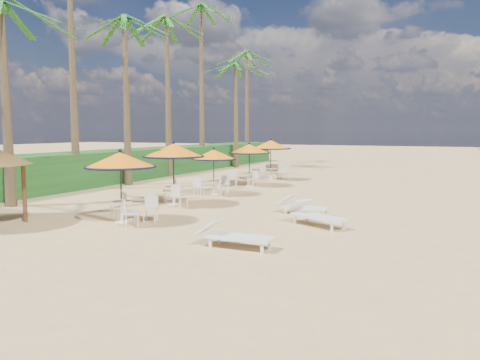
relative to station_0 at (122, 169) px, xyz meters
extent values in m
plane|color=tan|center=(4.79, 0.15, -1.75)|extent=(160.00, 160.00, 0.00)
cube|color=#194716|center=(-8.71, 11.15, -0.85)|extent=(3.00, 40.00, 1.80)
cylinder|color=black|center=(-0.05, -0.03, -0.60)|extent=(0.05, 0.05, 2.29)
cone|color=orange|center=(-0.05, -0.03, 0.29)|extent=(2.29, 2.29, 0.50)
torus|color=black|center=(-0.05, -0.03, 0.06)|extent=(2.29, 2.29, 0.07)
sphere|color=black|center=(-0.05, -0.03, 0.58)|extent=(0.12, 0.12, 0.12)
cylinder|color=white|center=(-0.05, -0.03, -1.07)|extent=(0.70, 0.70, 0.04)
cylinder|color=white|center=(-0.05, -0.03, -1.40)|extent=(0.08, 0.08, 0.70)
cylinder|color=black|center=(-0.48, 3.71, -0.52)|extent=(0.05, 0.05, 2.46)
cone|color=orange|center=(-0.48, 3.71, 0.44)|extent=(2.46, 2.46, 0.54)
torus|color=black|center=(-0.48, 3.71, 0.20)|extent=(2.46, 2.46, 0.07)
sphere|color=black|center=(-0.48, 3.71, 0.75)|extent=(0.13, 0.13, 0.13)
cylinder|color=white|center=(-0.48, 3.71, -1.02)|extent=(0.75, 0.75, 0.04)
cylinder|color=white|center=(-0.48, 3.71, -1.37)|extent=(0.09, 0.09, 0.75)
cylinder|color=black|center=(-0.46, 7.04, -0.70)|extent=(0.05, 0.05, 2.10)
cone|color=orange|center=(-0.46, 7.04, 0.13)|extent=(2.10, 2.10, 0.46)
torus|color=black|center=(-0.46, 7.04, -0.08)|extent=(2.11, 2.11, 0.06)
sphere|color=black|center=(-0.46, 7.04, 0.39)|extent=(0.11, 0.11, 0.11)
cylinder|color=white|center=(-0.46, 7.04, -1.13)|extent=(0.64, 0.64, 0.04)
cylinder|color=white|center=(-0.46, 7.04, -1.43)|extent=(0.07, 0.07, 0.64)
cylinder|color=black|center=(-0.37, 10.88, -0.62)|extent=(0.05, 0.05, 2.25)
cone|color=orange|center=(-0.37, 10.88, 0.26)|extent=(2.25, 2.25, 0.49)
torus|color=black|center=(-0.37, 10.88, 0.03)|extent=(2.25, 2.25, 0.07)
sphere|color=black|center=(-0.37, 10.88, 0.54)|extent=(0.12, 0.12, 0.12)
cylinder|color=white|center=(-0.37, 10.88, -1.08)|extent=(0.68, 0.68, 0.04)
cylinder|color=white|center=(-0.37, 10.88, -1.41)|extent=(0.08, 0.08, 0.68)
cylinder|color=black|center=(-0.46, 14.24, -0.55)|extent=(0.05, 0.05, 2.39)
cone|color=orange|center=(-0.46, 14.24, 0.38)|extent=(2.39, 2.39, 0.52)
torus|color=black|center=(-0.46, 14.24, 0.14)|extent=(2.39, 2.39, 0.07)
sphere|color=black|center=(-0.46, 14.24, 0.69)|extent=(0.12, 0.12, 0.12)
cylinder|color=white|center=(-0.46, 14.24, -1.04)|extent=(0.73, 0.73, 0.04)
cylinder|color=white|center=(-0.46, 14.24, -1.38)|extent=(0.08, 0.08, 0.73)
cube|color=white|center=(4.83, -1.42, -1.47)|extent=(1.73, 0.66, 0.07)
cube|color=white|center=(3.97, -1.43, -1.24)|extent=(0.59, 0.64, 0.43)
cube|color=white|center=(4.83, -1.42, -1.63)|extent=(0.06, 0.06, 0.24)
cube|color=white|center=(5.92, 2.05, -1.44)|extent=(1.97, 1.44, 0.08)
cube|color=white|center=(5.08, 2.47, -1.20)|extent=(0.86, 0.88, 0.46)
cube|color=white|center=(5.92, 2.05, -1.62)|extent=(0.07, 0.07, 0.26)
cube|color=white|center=(4.94, 3.85, -1.48)|extent=(1.67, 0.76, 0.07)
cube|color=white|center=(4.14, 3.94, -1.28)|extent=(0.60, 0.64, 0.40)
cube|color=white|center=(4.94, 3.85, -1.64)|extent=(0.06, 0.06, 0.23)
cylinder|color=brown|center=(-2.96, -1.29, -0.75)|extent=(0.13, 0.13, 2.00)
cone|color=brown|center=(-6.09, 0.70, 2.04)|extent=(0.44, 0.44, 7.59)
sphere|color=#1C5718|center=(-6.09, 0.70, 5.84)|extent=(0.56, 0.56, 0.56)
cone|color=brown|center=(-7.61, 5.75, 3.85)|extent=(0.44, 0.44, 11.19)
cone|color=brown|center=(-6.64, 8.60, 2.59)|extent=(0.44, 0.44, 8.69)
sphere|color=#1C5718|center=(-6.64, 8.60, 6.94)|extent=(0.56, 0.56, 0.56)
cone|color=brown|center=(-7.23, 13.48, 3.10)|extent=(0.44, 0.44, 9.69)
sphere|color=#1C5718|center=(-7.23, 13.48, 7.94)|extent=(0.56, 0.56, 0.56)
cone|color=brown|center=(-8.07, 19.30, 4.25)|extent=(0.44, 0.44, 12.00)
sphere|color=#1C5718|center=(-8.07, 19.30, 10.25)|extent=(0.56, 0.56, 0.56)
cone|color=brown|center=(-6.62, 22.29, 2.31)|extent=(0.44, 0.44, 8.12)
sphere|color=#1C5718|center=(-6.62, 22.29, 6.37)|extent=(0.56, 0.56, 0.56)
cone|color=brown|center=(-7.85, 27.14, 3.08)|extent=(0.44, 0.44, 9.67)
sphere|color=#1C5718|center=(-7.85, 27.14, 7.92)|extent=(0.56, 0.56, 0.56)
camera|label=1|loc=(9.77, -11.93, 1.24)|focal=35.00mm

